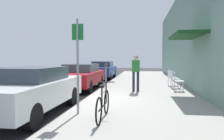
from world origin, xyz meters
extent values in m
plane|color=#2D2D30|center=(0.00, 0.00, 0.00)|extent=(60.00, 60.00, 0.00)
cube|color=#9E9B93|center=(2.25, 2.00, 0.06)|extent=(4.50, 32.00, 0.12)
cube|color=gray|center=(4.65, 2.00, 2.96)|extent=(0.30, 32.00, 5.92)
cube|color=#19471E|center=(3.95, 1.18, 2.60)|extent=(1.10, 2.80, 0.12)
cube|color=silver|center=(-1.10, -2.24, 0.65)|extent=(1.80, 4.40, 0.67)
cube|color=#333D47|center=(-1.10, -2.09, 1.19)|extent=(1.48, 2.11, 0.40)
cylinder|color=black|center=(-0.31, -0.88, 0.32)|extent=(0.22, 0.64, 0.64)
cylinder|color=black|center=(-1.89, -0.88, 0.32)|extent=(0.22, 0.64, 0.64)
cylinder|color=black|center=(-0.31, -3.61, 0.32)|extent=(0.22, 0.64, 0.64)
cube|color=maroon|center=(-1.10, 2.96, 0.63)|extent=(1.80, 4.40, 0.62)
cube|color=#333D47|center=(-1.10, 3.11, 1.15)|extent=(1.48, 2.11, 0.41)
cylinder|color=black|center=(-0.31, 4.32, 0.32)|extent=(0.22, 0.64, 0.64)
cylinder|color=black|center=(-1.89, 4.32, 0.32)|extent=(0.22, 0.64, 0.64)
cylinder|color=black|center=(-0.31, 1.59, 0.32)|extent=(0.22, 0.64, 0.64)
cylinder|color=black|center=(-1.89, 1.59, 0.32)|extent=(0.22, 0.64, 0.64)
cube|color=navy|center=(-1.10, 9.28, 0.65)|extent=(1.80, 4.40, 0.65)
cube|color=#333D47|center=(-1.10, 9.43, 1.20)|extent=(1.48, 2.11, 0.45)
cylinder|color=black|center=(-0.31, 10.65, 0.32)|extent=(0.22, 0.64, 0.64)
cylinder|color=black|center=(-1.89, 10.65, 0.32)|extent=(0.22, 0.64, 0.64)
cylinder|color=black|center=(-0.31, 7.92, 0.32)|extent=(0.22, 0.64, 0.64)
cylinder|color=black|center=(-1.89, 7.92, 0.32)|extent=(0.22, 0.64, 0.64)
cylinder|color=slate|center=(0.45, 1.85, 0.67)|extent=(0.07, 0.07, 1.10)
cube|color=#383D42|center=(0.45, 1.85, 1.33)|extent=(0.12, 0.10, 0.22)
cylinder|color=gray|center=(0.40, -2.44, 1.42)|extent=(0.06, 0.06, 2.60)
cube|color=#19722D|center=(0.40, -2.42, 2.37)|extent=(0.32, 0.02, 0.44)
torus|color=black|center=(1.19, -2.36, 0.45)|extent=(0.04, 0.66, 0.66)
torus|color=black|center=(1.19, -3.41, 0.45)|extent=(0.04, 0.66, 0.66)
cylinder|color=black|center=(1.19, -2.88, 0.45)|extent=(0.04, 1.05, 0.04)
cylinder|color=black|center=(1.19, -3.03, 0.70)|extent=(0.04, 0.04, 0.50)
cube|color=black|center=(1.19, -3.03, 0.97)|extent=(0.10, 0.20, 0.06)
cylinder|color=black|center=(1.19, -2.41, 0.73)|extent=(0.03, 0.03, 0.56)
cylinder|color=black|center=(1.19, -2.41, 1.01)|extent=(0.46, 0.03, 0.03)
cylinder|color=silver|center=(4.08, 2.43, 0.34)|extent=(0.04, 0.04, 0.45)
cylinder|color=silver|center=(4.02, 2.06, 0.34)|extent=(0.04, 0.04, 0.45)
cylinder|color=silver|center=(3.71, 2.49, 0.34)|extent=(0.04, 0.04, 0.45)
cylinder|color=silver|center=(3.65, 2.12, 0.34)|extent=(0.04, 0.04, 0.45)
cube|color=silver|center=(3.86, 2.28, 0.59)|extent=(0.51, 0.51, 0.03)
cube|color=silver|center=(3.66, 2.31, 0.79)|extent=(0.10, 0.44, 0.40)
cylinder|color=silver|center=(4.04, 3.45, 0.34)|extent=(0.04, 0.04, 0.45)
cylinder|color=silver|center=(4.07, 3.07, 0.34)|extent=(0.04, 0.04, 0.45)
cylinder|color=silver|center=(3.66, 3.42, 0.34)|extent=(0.04, 0.04, 0.45)
cylinder|color=silver|center=(3.69, 3.04, 0.34)|extent=(0.04, 0.04, 0.45)
cube|color=silver|center=(3.86, 3.24, 0.59)|extent=(0.48, 0.48, 0.03)
cube|color=silver|center=(3.66, 3.22, 0.79)|extent=(0.07, 0.44, 0.40)
cylinder|color=silver|center=(3.99, 4.49, 0.34)|extent=(0.04, 0.04, 0.45)
cylinder|color=silver|center=(4.10, 4.13, 0.34)|extent=(0.04, 0.04, 0.45)
cylinder|color=silver|center=(3.63, 4.39, 0.34)|extent=(0.04, 0.04, 0.45)
cylinder|color=silver|center=(3.73, 4.02, 0.34)|extent=(0.04, 0.04, 0.45)
cube|color=silver|center=(3.86, 4.26, 0.59)|extent=(0.55, 0.55, 0.03)
cube|color=silver|center=(3.67, 4.20, 0.79)|extent=(0.15, 0.43, 0.40)
cylinder|color=#232838|center=(1.76, 1.80, 0.57)|extent=(0.12, 0.12, 0.90)
cylinder|color=#232838|center=(1.96, 1.80, 0.57)|extent=(0.12, 0.12, 0.90)
cube|color=#267233|center=(1.86, 1.80, 1.30)|extent=(0.36, 0.22, 0.56)
sphere|color=tan|center=(1.86, 1.80, 1.71)|extent=(0.22, 0.22, 0.22)
camera|label=1|loc=(2.16, -8.11, 1.64)|focal=34.33mm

